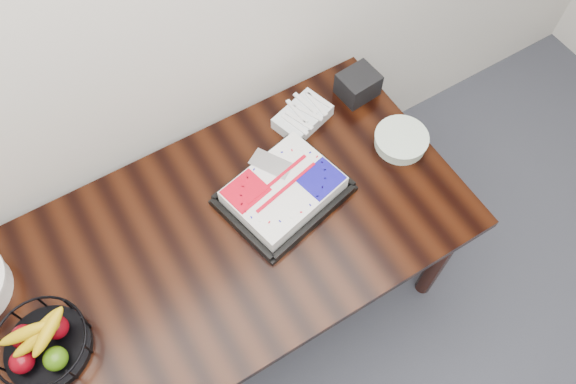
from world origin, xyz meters
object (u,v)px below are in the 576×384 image
plate_stack (401,140)px  fruit_basket (43,344)px  table (216,253)px  cake_tray (284,191)px  napkin_box (358,85)px

plate_stack → fruit_basket: bearing=-178.0°
table → fruit_basket: fruit_basket is taller
cake_tray → plate_stack: (0.50, -0.04, -0.01)m
napkin_box → table: bearing=-160.4°
cake_tray → plate_stack: cake_tray is taller
cake_tray → fruit_basket: bearing=-174.6°
table → plate_stack: 0.81m
fruit_basket → napkin_box: bearing=13.6°
table → fruit_basket: 0.62m
fruit_basket → napkin_box: size_ratio=1.96×
table → cake_tray: size_ratio=3.68×
table → napkin_box: bearing=19.6°
table → fruit_basket: (-0.60, -0.05, 0.15)m
table → napkin_box: napkin_box is taller
cake_tray → plate_stack: 0.50m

